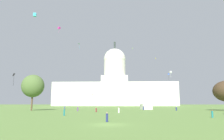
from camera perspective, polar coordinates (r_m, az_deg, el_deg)
ground_plane at (r=28.34m, az=-1.17°, el=-14.83°), size 800.00×800.00×0.00m
capitol_building at (r=210.76m, az=0.76°, el=-4.74°), size 123.38×22.82×66.49m
event_tent at (r=94.04m, az=9.33°, el=-9.13°), size 5.15×7.34×5.14m
tree_west_far at (r=85.04m, az=-21.00°, el=-4.13°), size 9.22×7.92×13.67m
person_teal_mid_center at (r=48.95m, az=-13.05°, el=-11.31°), size 0.40×0.40×1.63m
person_teal_edge_west at (r=45.77m, az=25.94°, el=-10.89°), size 0.46×0.46×1.50m
person_navy_near_tent at (r=83.05m, az=17.32°, el=-10.18°), size 0.67×0.67×1.55m
person_maroon_lawn_far_left at (r=66.79m, az=-4.40°, el=-10.94°), size 0.43×0.43×1.45m
person_denim_deep_crowd at (r=85.85m, az=-12.94°, el=-10.25°), size 0.67×0.67×1.73m
person_white_mid_left at (r=61.15m, az=1.90°, el=-11.04°), size 0.45×0.45×1.68m
person_navy_back_center at (r=86.93m, az=8.71°, el=-10.38°), size 0.66×0.66×1.65m
person_navy_edge_east at (r=32.09m, az=-1.40°, el=-12.95°), size 0.48×0.48×1.47m
person_purple_front_right at (r=75.22m, az=-9.43°, el=-10.58°), size 0.54×0.54×1.62m
kite_green_high at (r=160.01m, az=-9.00°, el=7.03°), size 1.29×1.61×4.28m
kite_turquoise_low at (r=139.45m, az=13.50°, el=-6.41°), size 1.68×1.01×2.57m
kite_cyan_mid at (r=74.07m, az=-20.54°, el=14.09°), size 1.20×1.18×1.06m
kite_yellow_high at (r=189.53m, az=11.94°, el=3.18°), size 0.33×0.74×1.19m
kite_blue_mid at (r=139.31m, az=15.36°, el=-1.14°), size 1.05×1.05×4.22m
kite_pink_mid at (r=183.02m, az=-5.29°, el=-3.66°), size 0.83×1.16×0.17m
kite_orange_low at (r=166.43m, az=-5.35°, el=-6.72°), size 0.78×0.77×3.33m
kite_lime_high at (r=157.86m, az=5.70°, el=6.03°), size 0.76×0.57×1.35m
kite_magenta_high at (r=115.14m, az=-14.38°, el=11.16°), size 1.42×1.43×3.24m
kite_black_low at (r=76.67m, az=-25.48°, el=-1.47°), size 1.17×0.85×4.35m
kite_white_mid at (r=135.30m, az=15.86°, el=-0.53°), size 1.38×1.34×4.00m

